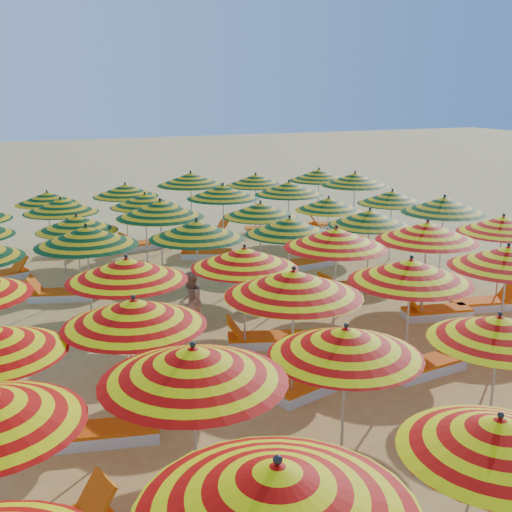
# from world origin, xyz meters

# --- Properties ---
(ground) EXTENTS (120.00, 120.00, 0.00)m
(ground) POSITION_xyz_m (0.00, 0.00, 0.00)
(ground) COLOR #EAC768
(ground) RESTS_ON ground
(umbrella_1) EXTENTS (2.64, 2.64, 2.67)m
(umbrella_1) POSITION_xyz_m (-4.05, -9.20, 2.35)
(umbrella_1) COLOR silver
(umbrella_1) RESTS_ON ground
(umbrella_2) EXTENTS (2.70, 2.70, 2.29)m
(umbrella_2) POSITION_xyz_m (-1.27, -8.87, 2.02)
(umbrella_2) COLOR silver
(umbrella_2) RESTS_ON ground
(umbrella_7) EXTENTS (2.99, 2.99, 2.56)m
(umbrella_7) POSITION_xyz_m (-3.85, -6.33, 2.25)
(umbrella_7) COLOR silver
(umbrella_7) RESTS_ON ground
(umbrella_8) EXTENTS (2.94, 2.94, 2.39)m
(umbrella_8) POSITION_xyz_m (-1.51, -6.14, 2.10)
(umbrella_8) COLOR silver
(umbrella_8) RESTS_ON ground
(umbrella_9) EXTENTS (2.35, 2.35, 2.29)m
(umbrella_9) POSITION_xyz_m (1.03, -6.47, 2.02)
(umbrella_9) COLOR silver
(umbrella_9) RESTS_ON ground
(umbrella_13) EXTENTS (2.43, 2.43, 2.45)m
(umbrella_13) POSITION_xyz_m (-4.03, -3.88, 2.16)
(umbrella_13) COLOR silver
(umbrella_13) RESTS_ON ground
(umbrella_14) EXTENTS (2.79, 2.79, 2.61)m
(umbrella_14) POSITION_xyz_m (-1.21, -3.90, 2.30)
(umbrella_14) COLOR silver
(umbrella_14) RESTS_ON ground
(umbrella_15) EXTENTS (2.89, 2.89, 2.53)m
(umbrella_15) POSITION_xyz_m (1.32, -3.87, 2.23)
(umbrella_15) COLOR silver
(umbrella_15) RESTS_ON ground
(umbrella_16) EXTENTS (3.07, 3.07, 2.54)m
(umbrella_16) POSITION_xyz_m (3.74, -3.87, 2.23)
(umbrella_16) COLOR silver
(umbrella_16) RESTS_ON ground
(umbrella_19) EXTENTS (3.12, 3.12, 2.51)m
(umbrella_19) POSITION_xyz_m (-3.62, -1.53, 2.21)
(umbrella_19) COLOR silver
(umbrella_19) RESTS_ON ground
(umbrella_20) EXTENTS (2.66, 2.66, 2.42)m
(umbrella_20) POSITION_xyz_m (-1.08, -1.37, 2.13)
(umbrella_20) COLOR silver
(umbrella_20) RESTS_ON ground
(umbrella_21) EXTENTS (2.96, 2.96, 2.57)m
(umbrella_21) POSITION_xyz_m (1.33, -1.05, 2.26)
(umbrella_21) COLOR silver
(umbrella_21) RESTS_ON ground
(umbrella_22) EXTENTS (3.05, 3.05, 2.60)m
(umbrella_22) POSITION_xyz_m (3.60, -1.44, 2.29)
(umbrella_22) COLOR silver
(umbrella_22) RESTS_ON ground
(umbrella_23) EXTENTS (2.99, 2.99, 2.47)m
(umbrella_23) POSITION_xyz_m (6.24, -1.17, 2.18)
(umbrella_23) COLOR silver
(umbrella_23) RESTS_ON ground
(umbrella_25) EXTENTS (2.99, 2.99, 2.56)m
(umbrella_25) POSITION_xyz_m (-3.89, 1.49, 2.26)
(umbrella_25) COLOR silver
(umbrella_25) RESTS_ON ground
(umbrella_26) EXTENTS (3.02, 3.02, 2.52)m
(umbrella_26) POSITION_xyz_m (-1.25, 1.29, 2.21)
(umbrella_26) COLOR silver
(umbrella_26) RESTS_ON ground
(umbrella_27) EXTENTS (2.79, 2.79, 2.43)m
(umbrella_27) POSITION_xyz_m (1.18, 1.04, 2.14)
(umbrella_27) COLOR silver
(umbrella_27) RESTS_ON ground
(umbrella_28) EXTENTS (2.30, 2.30, 2.43)m
(umbrella_28) POSITION_xyz_m (3.70, 1.15, 2.14)
(umbrella_28) COLOR silver
(umbrella_28) RESTS_ON ground
(umbrella_29) EXTENTS (2.58, 2.58, 2.63)m
(umbrella_29) POSITION_xyz_m (6.21, 1.12, 2.32)
(umbrella_29) COLOR silver
(umbrella_29) RESTS_ON ground
(umbrella_31) EXTENTS (2.57, 2.57, 2.33)m
(umbrella_31) POSITION_xyz_m (-3.75, 4.03, 2.05)
(umbrella_31) COLOR silver
(umbrella_31) RESTS_ON ground
(umbrella_32) EXTENTS (3.28, 3.28, 2.65)m
(umbrella_32) POSITION_xyz_m (-1.50, 3.72, 2.33)
(umbrella_32) COLOR silver
(umbrella_32) RESTS_ON ground
(umbrella_33) EXTENTS (2.61, 2.61, 2.39)m
(umbrella_33) POSITION_xyz_m (1.51, 3.62, 2.10)
(umbrella_33) COLOR silver
(umbrella_33) RESTS_ON ground
(umbrella_34) EXTENTS (2.43, 2.43, 2.29)m
(umbrella_34) POSITION_xyz_m (4.08, 4.05, 2.02)
(umbrella_34) COLOR silver
(umbrella_34) RESTS_ON ground
(umbrella_35) EXTENTS (2.88, 2.88, 2.41)m
(umbrella_35) POSITION_xyz_m (6.33, 3.81, 2.12)
(umbrella_35) COLOR silver
(umbrella_35) RESTS_ON ground
(umbrella_37) EXTENTS (2.73, 2.73, 2.41)m
(umbrella_37) POSITION_xyz_m (-3.84, 6.58, 2.12)
(umbrella_37) COLOR silver
(umbrella_37) RESTS_ON ground
(umbrella_38) EXTENTS (2.93, 2.93, 2.38)m
(umbrella_38) POSITION_xyz_m (-1.22, 6.62, 2.10)
(umbrella_38) COLOR silver
(umbrella_38) RESTS_ON ground
(umbrella_39) EXTENTS (2.64, 2.64, 2.56)m
(umbrella_39) POSITION_xyz_m (1.35, 6.32, 2.26)
(umbrella_39) COLOR silver
(umbrella_39) RESTS_ON ground
(umbrella_40) EXTENTS (3.00, 3.00, 2.53)m
(umbrella_40) POSITION_xyz_m (3.77, 6.28, 2.23)
(umbrella_40) COLOR silver
(umbrella_40) RESTS_ON ground
(umbrella_41) EXTENTS (3.09, 3.09, 2.65)m
(umbrella_41) POSITION_xyz_m (6.65, 6.61, 2.33)
(umbrella_41) COLOR silver
(umbrella_41) RESTS_ON ground
(umbrella_43) EXTENTS (2.25, 2.25, 2.28)m
(umbrella_43) POSITION_xyz_m (-3.99, 8.90, 2.01)
(umbrella_43) COLOR silver
(umbrella_43) RESTS_ON ground
(umbrella_44) EXTENTS (3.01, 3.01, 2.41)m
(umbrella_44) POSITION_xyz_m (-1.38, 8.73, 2.13)
(umbrella_44) COLOR silver
(umbrella_44) RESTS_ON ground
(umbrella_45) EXTENTS (3.11, 3.11, 2.66)m
(umbrella_45) POSITION_xyz_m (1.10, 9.00, 2.34)
(umbrella_45) COLOR silver
(umbrella_45) RESTS_ON ground
(umbrella_46) EXTENTS (2.79, 2.79, 2.47)m
(umbrella_46) POSITION_xyz_m (3.69, 8.95, 2.17)
(umbrella_46) COLOR silver
(umbrella_46) RESTS_ON ground
(umbrella_47) EXTENTS (2.84, 2.84, 2.55)m
(umbrella_47) POSITION_xyz_m (6.36, 8.81, 2.24)
(umbrella_47) COLOR silver
(umbrella_47) RESTS_ON ground
(lounger_4) EXTENTS (1.82, 0.95, 0.69)m
(lounger_4) POSITION_xyz_m (-4.63, -3.85, 0.15)
(lounger_4) COLOR white
(lounger_4) RESTS_ON ground
(lounger_5) EXTENTS (1.82, 1.03, 0.69)m
(lounger_5) POSITION_xyz_m (-0.61, -3.65, 0.15)
(lounger_5) COLOR white
(lounger_5) RESTS_ON ground
(lounger_6) EXTENTS (1.78, 0.76, 0.69)m
(lounger_6) POSITION_xyz_m (1.82, -3.87, 0.15)
(lounger_6) COLOR white
(lounger_6) RESTS_ON ground
(lounger_10) EXTENTS (1.83, 1.11, 0.69)m
(lounger_10) POSITION_xyz_m (-0.58, -1.26, 0.15)
(lounger_10) COLOR white
(lounger_10) RESTS_ON ground
(lounger_11) EXTENTS (1.82, 0.94, 0.69)m
(lounger_11) POSITION_xyz_m (4.10, -1.34, 0.15)
(lounger_11) COLOR white
(lounger_11) RESTS_ON ground
(lounger_12) EXTENTS (1.82, 0.94, 0.69)m
(lounger_12) POSITION_xyz_m (5.74, -1.34, 0.15)
(lounger_12) COLOR white
(lounger_12) RESTS_ON ground
(lounger_13) EXTENTS (1.83, 1.07, 0.69)m
(lounger_13) POSITION_xyz_m (0.68, 1.13, 0.15)
(lounger_13) COLOR white
(lounger_13) RESTS_ON ground
(lounger_14) EXTENTS (1.79, 0.80, 0.69)m
(lounger_14) POSITION_xyz_m (3.10, 1.27, 0.15)
(lounger_14) COLOR white
(lounger_14) RESTS_ON ground
(lounger_15) EXTENTS (1.83, 1.08, 0.69)m
(lounger_15) POSITION_xyz_m (-4.35, 3.92, 0.15)
(lounger_15) COLOR white
(lounger_15) RESTS_ON ground
(lounger_16) EXTENTS (1.78, 0.75, 0.69)m
(lounger_16) POSITION_xyz_m (3.57, 4.08, 0.15)
(lounger_16) COLOR white
(lounger_16) RESTS_ON ground
(lounger_18) EXTENTS (1.82, 1.18, 0.69)m
(lounger_18) POSITION_xyz_m (0.75, 6.51, 0.15)
(lounger_18) COLOR white
(lounger_18) RESTS_ON ground
(lounger_19) EXTENTS (1.82, 1.22, 0.69)m
(lounger_19) POSITION_xyz_m (6.05, 6.45, 0.15)
(lounger_19) COLOR white
(lounger_19) RESTS_ON ground
(lounger_20) EXTENTS (1.82, 1.00, 0.69)m
(lounger_20) POSITION_xyz_m (-3.39, 8.78, 0.15)
(lounger_20) COLOR white
(lounger_20) RESTS_ON ground
(lounger_21) EXTENTS (1.82, 0.94, 0.69)m
(lounger_21) POSITION_xyz_m (-0.88, 8.58, 0.15)
(lounger_21) COLOR white
(lounger_21) RESTS_ON ground
(lounger_22) EXTENTS (1.76, 0.68, 0.69)m
(lounger_22) POSITION_xyz_m (1.70, 9.11, 0.15)
(lounger_22) COLOR white
(lounger_22) RESTS_ON ground
(lounger_23) EXTENTS (1.82, 1.01, 0.69)m
(lounger_23) POSITION_xyz_m (4.29, 9.13, 0.15)
(lounger_23) COLOR white
(lounger_23) RESTS_ON ground
(lounger_24) EXTENTS (1.83, 1.13, 0.69)m
(lounger_24) POSITION_xyz_m (6.86, 8.81, 0.15)
(lounger_24) COLOR white
(lounger_24) RESTS_ON ground
(beachgoer_b) EXTENTS (0.81, 0.88, 1.46)m
(beachgoer_b) POSITION_xyz_m (-1.80, 0.25, 0.73)
(beachgoer_b) COLOR tan
(beachgoer_b) RESTS_ON ground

